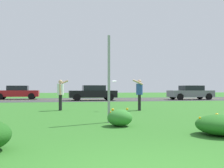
{
  "coord_description": "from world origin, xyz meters",
  "views": [
    {
      "loc": [
        -1.09,
        -3.21,
        1.14
      ],
      "look_at": [
        1.76,
        11.21,
        1.38
      ],
      "focal_mm": 44.16,
      "sensor_mm": 36.0,
      "label": 1
    }
  ],
  "objects_px": {
    "person_catcher_blue_shirt": "(139,92)",
    "car_gray_leftmost": "(191,92)",
    "sign_post_near_path": "(109,79)",
    "person_thrower_white_shirt": "(61,92)",
    "car_red_center_right": "(17,92)",
    "frisbee_white": "(114,81)",
    "car_black_center_left": "(93,93)"
  },
  "relations": [
    {
      "from": "person_catcher_blue_shirt",
      "to": "car_gray_leftmost",
      "type": "distance_m",
      "value": 15.56
    },
    {
      "from": "sign_post_near_path",
      "to": "person_thrower_white_shirt",
      "type": "bearing_deg",
      "value": 105.76
    },
    {
      "from": "person_catcher_blue_shirt",
      "to": "car_gray_leftmost",
      "type": "height_order",
      "value": "person_catcher_blue_shirt"
    },
    {
      "from": "car_gray_leftmost",
      "to": "car_red_center_right",
      "type": "distance_m",
      "value": 18.2
    },
    {
      "from": "frisbee_white",
      "to": "car_red_center_right",
      "type": "xyz_separation_m",
      "value": [
        -7.07,
        16.72,
        -0.78
      ]
    },
    {
      "from": "person_thrower_white_shirt",
      "to": "car_black_center_left",
      "type": "height_order",
      "value": "person_thrower_white_shirt"
    },
    {
      "from": "sign_post_near_path",
      "to": "car_red_center_right",
      "type": "bearing_deg",
      "value": 105.37
    },
    {
      "from": "person_catcher_blue_shirt",
      "to": "car_black_center_left",
      "type": "distance_m",
      "value": 12.51
    },
    {
      "from": "person_thrower_white_shirt",
      "to": "car_black_center_left",
      "type": "bearing_deg",
      "value": 74.77
    },
    {
      "from": "sign_post_near_path",
      "to": "frisbee_white",
      "type": "relative_size",
      "value": 11.6
    },
    {
      "from": "frisbee_white",
      "to": "car_black_center_left",
      "type": "relative_size",
      "value": 0.06
    },
    {
      "from": "sign_post_near_path",
      "to": "car_red_center_right",
      "type": "relative_size",
      "value": 0.65
    },
    {
      "from": "car_gray_leftmost",
      "to": "car_black_center_left",
      "type": "height_order",
      "value": "same"
    },
    {
      "from": "sign_post_near_path",
      "to": "frisbee_white",
      "type": "height_order",
      "value": "sign_post_near_path"
    },
    {
      "from": "sign_post_near_path",
      "to": "car_red_center_right",
      "type": "xyz_separation_m",
      "value": [
        -5.9,
        21.48,
        -0.73
      ]
    },
    {
      "from": "car_black_center_left",
      "to": "car_red_center_right",
      "type": "relative_size",
      "value": 1.0
    },
    {
      "from": "frisbee_white",
      "to": "car_red_center_right",
      "type": "height_order",
      "value": "frisbee_white"
    },
    {
      "from": "person_thrower_white_shirt",
      "to": "car_gray_leftmost",
      "type": "relative_size",
      "value": 0.35
    },
    {
      "from": "person_thrower_white_shirt",
      "to": "car_gray_leftmost",
      "type": "distance_m",
      "value": 17.7
    },
    {
      "from": "person_catcher_blue_shirt",
      "to": "frisbee_white",
      "type": "height_order",
      "value": "person_catcher_blue_shirt"
    },
    {
      "from": "person_thrower_white_shirt",
      "to": "car_red_center_right",
      "type": "bearing_deg",
      "value": 105.23
    },
    {
      "from": "sign_post_near_path",
      "to": "person_catcher_blue_shirt",
      "type": "height_order",
      "value": "sign_post_near_path"
    },
    {
      "from": "sign_post_near_path",
      "to": "person_thrower_white_shirt",
      "type": "distance_m",
      "value": 5.71
    },
    {
      "from": "person_catcher_blue_shirt",
      "to": "frisbee_white",
      "type": "distance_m",
      "value": 1.43
    },
    {
      "from": "sign_post_near_path",
      "to": "person_thrower_white_shirt",
      "type": "height_order",
      "value": "sign_post_near_path"
    },
    {
      "from": "person_thrower_white_shirt",
      "to": "car_gray_leftmost",
      "type": "bearing_deg",
      "value": 41.23
    },
    {
      "from": "sign_post_near_path",
      "to": "car_gray_leftmost",
      "type": "xyz_separation_m",
      "value": [
        11.77,
        17.14,
        -0.73
      ]
    },
    {
      "from": "frisbee_white",
      "to": "car_red_center_right",
      "type": "relative_size",
      "value": 0.06
    },
    {
      "from": "frisbee_white",
      "to": "car_gray_leftmost",
      "type": "distance_m",
      "value": 16.31
    },
    {
      "from": "frisbee_white",
      "to": "car_black_center_left",
      "type": "height_order",
      "value": "frisbee_white"
    },
    {
      "from": "frisbee_white",
      "to": "car_red_center_right",
      "type": "distance_m",
      "value": 18.17
    },
    {
      "from": "car_gray_leftmost",
      "to": "car_red_center_right",
      "type": "relative_size",
      "value": 1.0
    }
  ]
}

